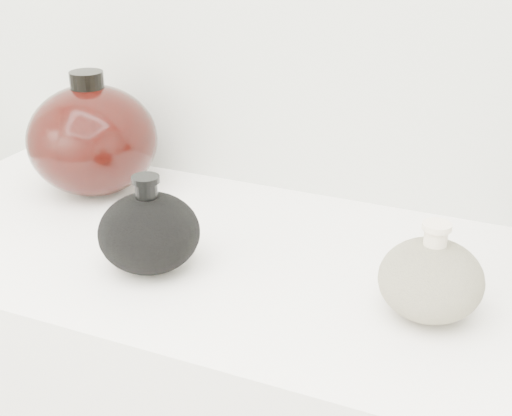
% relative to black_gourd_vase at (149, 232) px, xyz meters
% --- Properties ---
extents(black_gourd_vase, '(0.18, 0.18, 0.14)m').
position_rel_black_gourd_vase_xyz_m(black_gourd_vase, '(0.00, 0.00, 0.00)').
color(black_gourd_vase, black).
rests_on(black_gourd_vase, display_counter).
extents(cream_gourd_vase, '(0.16, 0.16, 0.12)m').
position_rel_black_gourd_vase_xyz_m(cream_gourd_vase, '(0.37, 0.03, -0.00)').
color(cream_gourd_vase, '#C0AE99').
rests_on(cream_gourd_vase, display_counter).
extents(left_round_pot, '(0.27, 0.27, 0.21)m').
position_rel_black_gourd_vase_xyz_m(left_round_pot, '(-0.23, 0.20, 0.04)').
color(left_round_pot, black).
rests_on(left_round_pot, display_counter).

